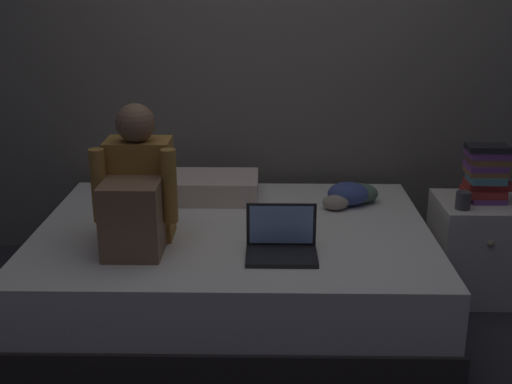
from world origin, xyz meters
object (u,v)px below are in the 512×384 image
Objects in this scene: bed at (234,270)px; nightstand at (475,248)px; book_stack at (487,173)px; laptop at (281,243)px; clothes_pile at (351,195)px; mug at (463,200)px; person_sitting at (137,193)px; pillow at (208,187)px.

bed is 3.72× the size of nightstand.
bed is 6.55× the size of book_stack.
laptop reaches higher than clothes_pile.
bed is at bearing -175.13° from mug.
person_sitting is (-0.43, -0.22, 0.49)m from bed.
clothes_pile is (0.79, -0.10, -0.01)m from pillow.
pillow is 6.22× the size of mug.
laptop is (-1.07, -0.56, 0.26)m from nightstand.
laptop reaches higher than pillow.
person_sitting is 0.71m from laptop.
mug is (0.94, 0.44, 0.06)m from laptop.
mug is (-0.15, -0.13, -0.11)m from book_stack.
bed is 3.05× the size of person_sitting.
bed is at bearing -169.98° from book_stack.
laptop is (0.67, -0.12, -0.20)m from person_sitting.
book_stack reaches higher than pillow.
nightstand is at bearing -11.22° from clothes_pile.
laptop is 1.00× the size of clothes_pile.
clothes_pile is at bearing 60.42° from laptop.
pillow is 0.80m from clothes_pile.
nightstand is 0.82× the size of person_sitting.
clothes_pile is (-0.67, 0.13, 0.26)m from nightstand.
mug is at bearing 4.87° from bed.
clothes_pile is (1.06, 0.57, -0.19)m from person_sitting.
book_stack reaches higher than mug.
laptop is 1.05× the size of book_stack.
bed is 0.78m from clothes_pile.
pillow is at bearing 68.23° from person_sitting.
book_stack is 0.72m from clothes_pile.
person_sitting is 1.64m from mug.
laptop reaches higher than nightstand.
book_stack is at bearing 10.02° from bed.
pillow is (-0.16, 0.45, 0.30)m from bed.
laptop is 3.56× the size of mug.
bed is 6.28× the size of clothes_pile.
person_sitting reaches higher than clothes_pile.
clothes_pile is at bearing 29.25° from bed.
book_stack is (1.32, 0.23, 0.46)m from bed.
laptop is 0.57× the size of pillow.
pillow is 1.38m from mug.
mug is (1.60, 0.32, -0.14)m from person_sitting.
clothes_pile is at bearing -6.99° from pillow.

